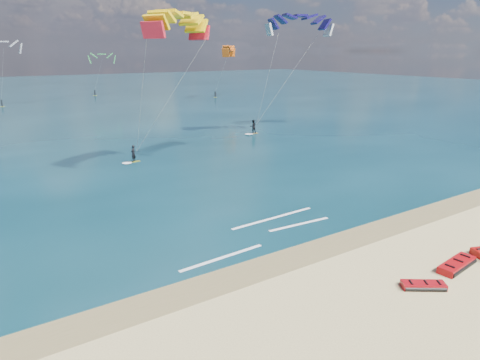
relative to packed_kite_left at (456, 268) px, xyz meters
The scene contains 9 objects.
ground 43.09m from the packed_kite_left, 98.45° to the left, with size 320.00×320.00×0.00m, color tan.
wet_sand_strip 8.47m from the packed_kite_left, 138.38° to the left, with size 320.00×2.40×0.01m, color brown.
sea 106.81m from the packed_kite_left, 93.40° to the left, with size 320.00×200.00×0.04m, color #092A34.
packed_kite_left is the anchor object (origin of this frame).
packed_kite_mid 3.25m from the packed_kite_left, behind, with size 2.21×0.97×0.35m, color #A50B12, non-canonical shape.
kitesurfer_main 29.22m from the packed_kite_left, 100.18° to the left, with size 9.30×8.71×15.48m.
kitesurfer_far 39.00m from the packed_kite_left, 66.69° to the left, with size 11.90×6.55×16.88m.
shoreline_foam 10.75m from the packed_kite_left, 120.79° to the left, with size 11.91×3.61×0.01m.
distant_kites 86.16m from the packed_kite_left, 95.55° to the left, with size 85.24×31.78×12.59m.
Camera 1 is at (-14.12, -13.27, 10.88)m, focal length 32.00 mm.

